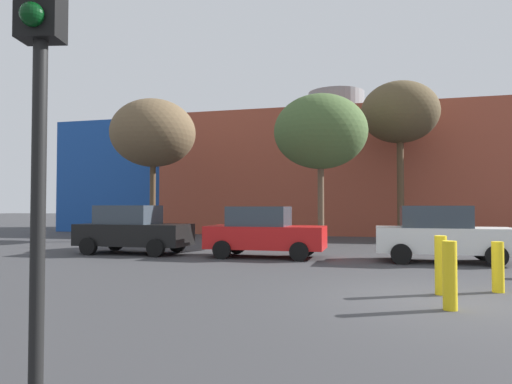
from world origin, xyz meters
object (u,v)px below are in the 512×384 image
object	(u,v)px
traffic_light_near_left	(39,62)
bare_tree_2	(400,113)
bollard_yellow_2	(450,275)
parked_car_0	(133,230)
bare_tree_0	(321,132)
bollard_yellow_0	(498,267)
parked_car_1	(264,232)
parked_car_2	(441,234)
bare_tree_1	(153,133)
bollard_yellow_1	(441,265)

from	to	relation	value
traffic_light_near_left	bare_tree_2	world-z (taller)	bare_tree_2
bollard_yellow_2	traffic_light_near_left	bearing A→B (deg)	-126.44
traffic_light_near_left	parked_car_0	bearing A→B (deg)	-165.02
parked_car_0	bare_tree_0	xyz separation A→B (m)	(6.58, 5.05, 4.26)
bollard_yellow_0	bollard_yellow_2	size ratio (longest dim) A/B	0.89
parked_car_0	parked_car_1	bearing A→B (deg)	0.00
parked_car_0	parked_car_2	distance (m)	11.02
parked_car_2	traffic_light_near_left	bearing A→B (deg)	-110.42
bare_tree_1	bare_tree_2	distance (m)	13.16
parked_car_1	parked_car_2	bearing A→B (deg)	0.00
parked_car_0	bare_tree_2	world-z (taller)	bare_tree_2
bollard_yellow_0	bollard_yellow_2	distance (m)	2.38
parked_car_1	parked_car_2	size ratio (longest dim) A/B	0.99
bare_tree_0	bollard_yellow_1	distance (m)	12.44
bare_tree_1	bollard_yellow_1	world-z (taller)	bare_tree_1
bare_tree_0	bollard_yellow_0	xyz separation A→B (m)	(4.87, -10.40, -4.65)
bare_tree_1	bollard_yellow_2	xyz separation A→B (m)	(12.70, -13.86, -5.09)
parked_car_2	bollard_yellow_1	bearing A→B (deg)	-97.23
bare_tree_2	traffic_light_near_left	bearing A→B (deg)	-100.10
bollard_yellow_2	parked_car_2	bearing A→B (deg)	83.89
parked_car_2	bare_tree_0	world-z (taller)	bare_tree_0
parked_car_0	traffic_light_near_left	xyz separation A→B (m)	(6.27, -12.75, 2.09)
bare_tree_2	bollard_yellow_1	world-z (taller)	bare_tree_2
traffic_light_near_left	bare_tree_1	xyz separation A→B (m)	(-8.75, 19.21, 2.69)
parked_car_1	bollard_yellow_1	xyz separation A→B (m)	(5.11, -5.92, -0.30)
parked_car_0	traffic_light_near_left	distance (m)	14.36
bare_tree_0	bollard_yellow_2	size ratio (longest dim) A/B	5.80
traffic_light_near_left	bollard_yellow_2	world-z (taller)	traffic_light_near_left
bare_tree_2	bollard_yellow_1	size ratio (longest dim) A/B	7.08
traffic_light_near_left	bare_tree_1	size ratio (longest dim) A/B	0.54
bollard_yellow_0	bollard_yellow_1	xyz separation A→B (m)	(-1.18, -0.57, 0.07)
parked_car_0	bare_tree_0	world-z (taller)	bare_tree_0
traffic_light_near_left	bare_tree_2	size ratio (longest dim) A/B	0.48
parked_car_0	parked_car_2	xyz separation A→B (m)	(11.02, 0.00, -0.01)
traffic_light_near_left	bare_tree_2	bearing A→B (deg)	158.68
bare_tree_0	bollard_yellow_2	world-z (taller)	bare_tree_0
parked_car_2	bare_tree_0	size ratio (longest dim) A/B	0.61
parked_car_2	bare_tree_2	size ratio (longest dim) A/B	0.50
bollard_yellow_0	parked_car_1	bearing A→B (deg)	139.62
bare_tree_0	bollard_yellow_0	size ratio (longest dim) A/B	6.55
parked_car_2	bollard_yellow_2	bearing A→B (deg)	-96.11
traffic_light_near_left	bare_tree_2	distance (m)	23.03
parked_car_0	bollard_yellow_1	distance (m)	11.85
bare_tree_0	bare_tree_1	bearing A→B (deg)	171.08
parked_car_1	bollard_yellow_0	world-z (taller)	parked_car_1
parked_car_2	bollard_yellow_1	world-z (taller)	parked_car_2
bare_tree_0	parked_car_0	bearing A→B (deg)	-142.52
parked_car_2	bollard_yellow_2	size ratio (longest dim) A/B	3.52
parked_car_1	bare_tree_0	size ratio (longest dim) A/B	0.60
bollard_yellow_0	bare_tree_2	bearing A→B (deg)	94.56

